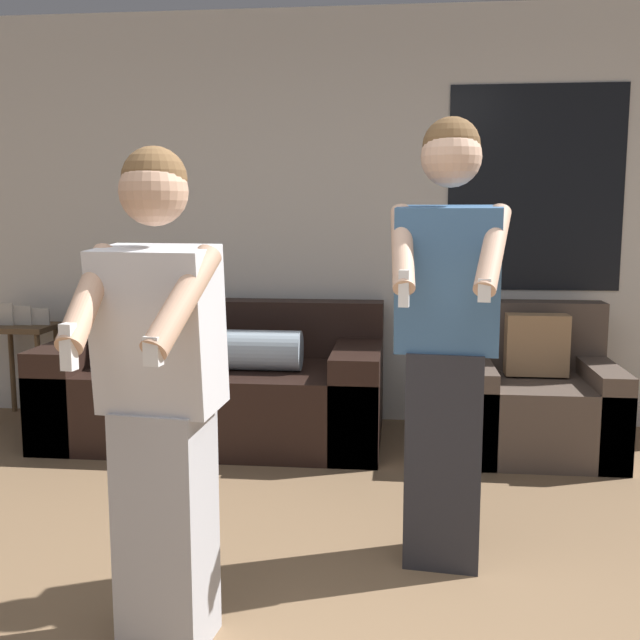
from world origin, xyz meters
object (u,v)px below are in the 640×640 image
person_left (161,400)px  couch (217,388)px  person_right (447,340)px  armchair (535,400)px  side_table (24,342)px

person_left → couch: bearing=99.7°
couch → person_right: 2.13m
person_left → person_right: size_ratio=0.91×
armchair → person_left: bearing=-125.0°
armchair → person_left: 2.74m
person_right → person_left: bearing=-143.5°
side_table → person_right: person_right is taller
side_table → couch: bearing=-11.8°
side_table → person_right: bearing=-34.3°
couch → person_right: person_right is taller
side_table → person_left: bearing=-54.7°
person_left → person_right: bearing=36.5°
couch → armchair: (1.93, -0.04, -0.01)m
couch → armchair: bearing=-1.3°
armchair → person_left: person_left is taller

